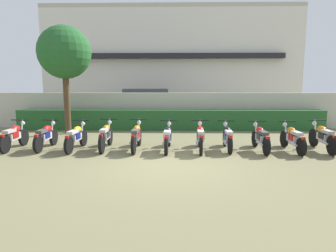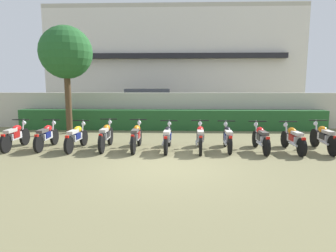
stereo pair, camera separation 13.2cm
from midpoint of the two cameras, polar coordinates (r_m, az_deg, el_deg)
The scene contains 17 objects.
ground at distance 7.81m, azimuth -0.08°, elevation -7.87°, with size 60.00×60.00×0.00m, color olive.
building at distance 24.42m, azimuth 1.39°, elevation 12.49°, with size 19.16×6.50×7.90m.
compound_wall at distance 14.45m, azimuth 0.92°, elevation 3.15°, with size 18.20×0.30×1.75m, color #BCB7A8.
hedge_row at distance 13.80m, azimuth 0.86°, elevation 1.25°, with size 14.56×0.70×0.96m, color #235628.
parked_car at distance 18.00m, azimuth -3.44°, elevation 4.36°, with size 4.64×2.40×1.89m.
tree_near_inspector at distance 13.46m, azimuth -19.32°, elevation 13.46°, with size 2.26×2.26×4.66m.
motorcycle_in_row_0 at distance 10.96m, azimuth -27.75°, elevation -1.73°, with size 0.60×1.81×0.96m.
motorcycle_in_row_1 at distance 10.57m, azimuth -22.63°, elevation -1.79°, with size 0.60×1.80×0.95m.
motorcycle_in_row_2 at distance 10.05m, azimuth -17.36°, elevation -2.03°, with size 0.60×1.82×0.94m.
motorcycle_in_row_3 at distance 9.91m, azimuth -11.84°, elevation -1.86°, with size 0.60×1.96×0.98m.
motorcycle_in_row_4 at distance 9.65m, azimuth -5.91°, elevation -2.01°, with size 0.60×1.97×0.97m.
motorcycle_in_row_5 at distance 9.50m, azimuth 0.32°, elevation -2.23°, with size 0.60×1.92×0.94m.
motorcycle_in_row_6 at distance 9.52m, azimuth 6.80°, elevation -2.21°, with size 0.60×1.92×0.96m.
motorcycle_in_row_7 at distance 9.75m, azimuth 12.11°, elevation -2.16°, with size 0.60×1.77×0.94m.
motorcycle_in_row_8 at distance 9.87m, azimuth 18.29°, elevation -2.25°, with size 0.60×1.85×0.94m.
motorcycle_in_row_9 at distance 10.18m, azimuth 23.90°, elevation -2.25°, with size 0.60×1.87×0.94m.
motorcycle_in_row_10 at distance 10.67m, azimuth 28.82°, elevation -2.00°, with size 0.60×1.96×0.98m.
Camera 2 is at (0.34, -7.50, 2.18)m, focal length 30.73 mm.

